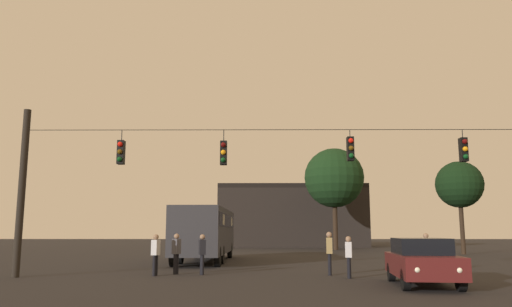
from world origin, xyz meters
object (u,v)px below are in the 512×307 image
at_px(car_near_right, 422,261).
at_px(tree_left_silhouette, 459,185).
at_px(pedestrian_crossing_left, 176,251).
at_px(tree_behind_building, 334,178).
at_px(pedestrian_far_side, 349,255).
at_px(pedestrian_crossing_center, 156,252).
at_px(pedestrian_crossing_right, 427,250).
at_px(pedestrian_trailing, 202,252).
at_px(city_bus, 206,229).
at_px(pedestrian_near_bus, 329,250).

bearing_deg(car_near_right, tree_left_silhouette, 64.86).
bearing_deg(pedestrian_crossing_left, car_near_right, -26.15).
distance_m(tree_left_silhouette, tree_behind_building, 12.51).
bearing_deg(pedestrian_crossing_left, pedestrian_far_side, -14.55).
bearing_deg(pedestrian_crossing_center, pedestrian_crossing_left, 47.87).
relative_size(pedestrian_crossing_left, pedestrian_crossing_right, 0.99).
distance_m(car_near_right, pedestrian_trailing, 8.63).
bearing_deg(city_bus, pedestrian_crossing_right, -35.94).
bearing_deg(pedestrian_crossing_left, city_bus, 87.89).
bearing_deg(pedestrian_trailing, pedestrian_near_bus, -1.71).
height_order(city_bus, pedestrian_crossing_right, city_bus).
height_order(pedestrian_crossing_center, pedestrian_trailing, pedestrian_crossing_center).
relative_size(city_bus, pedestrian_crossing_center, 6.79).
bearing_deg(tree_left_silhouette, pedestrian_trailing, -135.03).
bearing_deg(tree_behind_building, car_near_right, -93.60).
xyz_separation_m(pedestrian_trailing, tree_behind_building, (9.59, 27.11, 5.93)).
bearing_deg(pedestrian_near_bus, pedestrian_far_side, -68.27).
height_order(pedestrian_trailing, pedestrian_far_side, pedestrian_trailing).
relative_size(city_bus, pedestrian_near_bus, 6.41).
xyz_separation_m(pedestrian_trailing, pedestrian_far_side, (5.70, -1.50, -0.04)).
bearing_deg(pedestrian_crossing_right, city_bus, 144.06).
height_order(car_near_right, pedestrian_crossing_center, pedestrian_crossing_center).
xyz_separation_m(city_bus, pedestrian_crossing_right, (10.34, -7.50, -0.93)).
relative_size(pedestrian_crossing_center, pedestrian_crossing_right, 0.98).
height_order(pedestrian_crossing_right, tree_left_silhouette, tree_left_silhouette).
bearing_deg(pedestrian_trailing, city_bus, 95.20).
distance_m(pedestrian_crossing_left, pedestrian_crossing_right, 10.69).
bearing_deg(tree_behind_building, city_bus, -119.43).
relative_size(pedestrian_crossing_right, pedestrian_near_bus, 0.97).
xyz_separation_m(pedestrian_near_bus, pedestrian_trailing, (-5.17, 0.15, -0.06)).
distance_m(city_bus, pedestrian_crossing_left, 8.50).
xyz_separation_m(pedestrian_crossing_left, pedestrian_far_side, (6.81, -1.77, -0.06)).
height_order(pedestrian_crossing_center, tree_left_silhouette, tree_left_silhouette).
xyz_separation_m(pedestrian_crossing_center, tree_behind_building, (11.39, 27.62, 5.92)).
bearing_deg(tree_left_silhouette, pedestrian_far_side, -122.20).
bearing_deg(car_near_right, pedestrian_near_bus, 122.51).
height_order(pedestrian_crossing_center, pedestrian_crossing_right, pedestrian_crossing_right).
bearing_deg(pedestrian_near_bus, city_bus, 123.91).
height_order(pedestrian_trailing, tree_left_silhouette, tree_left_silhouette).
height_order(pedestrian_crossing_center, pedestrian_near_bus, pedestrian_near_bus).
relative_size(car_near_right, pedestrian_near_bus, 2.60).
distance_m(pedestrian_crossing_right, tree_left_silhouette, 19.18).
distance_m(pedestrian_near_bus, pedestrian_trailing, 5.17).
relative_size(pedestrian_near_bus, pedestrian_trailing, 1.06).
bearing_deg(tree_behind_building, pedestrian_far_side, -97.74).
xyz_separation_m(pedestrian_crossing_left, pedestrian_crossing_right, (10.65, 0.95, 0.01)).
distance_m(pedestrian_far_side, tree_left_silhouette, 23.36).
relative_size(city_bus, tree_behind_building, 1.13).
relative_size(pedestrian_crossing_left, pedestrian_near_bus, 0.96).
distance_m(city_bus, tree_behind_building, 21.71).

